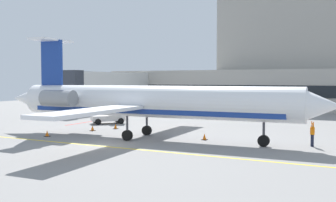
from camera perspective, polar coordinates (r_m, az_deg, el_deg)
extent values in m
cube|color=gray|center=(31.76, -9.53, -6.39)|extent=(120.00, 120.00, 0.10)
cube|color=yellow|center=(31.34, -10.10, -6.42)|extent=(108.00, 0.24, 0.01)
cube|color=red|center=(49.10, -11.61, -3.01)|extent=(0.30, 8.00, 0.01)
cube|color=#ADA89E|center=(74.11, 15.15, 1.65)|extent=(61.32, 14.66, 6.91)
cube|color=#9F9A91|center=(77.30, 20.07, 9.34)|extent=(32.69, 10.26, 13.88)
cube|color=black|center=(66.90, 13.88, 1.40)|extent=(58.87, 0.12, 1.93)
cube|color=silver|center=(66.93, -7.63, 3.12)|extent=(1.40, 19.90, 2.40)
cube|color=#2D333D|center=(58.28, -13.65, 3.07)|extent=(2.40, 2.00, 2.64)
cylinder|color=#4C4C51|center=(74.14, -3.94, 0.64)|extent=(0.44, 0.44, 4.05)
cylinder|color=#4C4C51|center=(59.67, -12.56, -0.01)|extent=(0.44, 0.44, 4.05)
cylinder|color=white|center=(34.24, -2.58, -0.07)|extent=(25.91, 3.73, 2.76)
cube|color=navy|center=(34.29, -2.58, -1.34)|extent=(23.32, 3.36, 0.50)
cone|color=white|center=(30.55, 21.29, -0.65)|extent=(3.13, 2.81, 2.70)
cone|color=white|center=(42.58, -19.81, 0.36)|extent=(3.67, 2.48, 2.34)
cube|color=white|center=(41.03, 0.23, -0.13)|extent=(3.06, 11.14, 0.28)
cube|color=white|center=(29.02, -11.03, -1.50)|extent=(3.06, 11.14, 0.28)
cylinder|color=gray|center=(40.42, -11.65, 0.64)|extent=(3.36, 1.64, 1.52)
cylinder|color=gray|center=(37.00, -15.62, 0.37)|extent=(3.36, 1.64, 1.52)
cube|color=navy|center=(40.33, -16.52, 5.35)|extent=(2.49, 0.33, 4.38)
cube|color=white|center=(40.49, -16.56, 8.45)|extent=(2.09, 4.48, 0.20)
cylinder|color=#3F3F44|center=(31.21, 13.73, -3.92)|extent=(0.20, 0.20, 1.45)
cylinder|color=black|center=(31.34, 13.71, -5.64)|extent=(0.91, 0.38, 0.90)
cylinder|color=#3F3F44|center=(36.57, -3.10, -2.82)|extent=(0.20, 0.20, 1.45)
cylinder|color=black|center=(36.68, -3.10, -4.30)|extent=(0.91, 0.38, 0.90)
cylinder|color=#3F3F44|center=(33.45, -5.95, -3.38)|extent=(0.20, 0.20, 1.45)
cylinder|color=black|center=(33.57, -5.94, -4.99)|extent=(0.91, 0.38, 0.90)
cube|color=silver|center=(46.91, -8.72, -2.45)|extent=(4.00, 4.06, 0.63)
cube|color=#B8B1A9|center=(47.04, -7.45, -1.31)|extent=(2.28, 2.27, 1.20)
cylinder|color=black|center=(48.12, -7.36, -2.68)|extent=(0.69, 0.70, 0.70)
cylinder|color=black|center=(46.30, -6.86, -2.91)|extent=(0.69, 0.70, 0.70)
cylinder|color=black|center=(47.62, -10.51, -2.77)|extent=(0.69, 0.70, 0.70)
cylinder|color=black|center=(45.78, -10.14, -3.00)|extent=(0.69, 0.70, 0.70)
cylinder|color=white|center=(60.44, 0.55, -0.31)|extent=(4.25, 2.73, 2.49)
sphere|color=white|center=(59.46, 2.27, -0.37)|extent=(2.44, 2.44, 2.44)
sphere|color=white|center=(61.47, -1.11, -0.25)|extent=(2.44, 2.44, 2.44)
cube|color=#59595B|center=(61.09, -0.49, -1.61)|extent=(0.60, 2.24, 0.35)
cube|color=#59595B|center=(60.01, 1.61, -1.69)|extent=(0.60, 2.24, 0.35)
cylinder|color=#191E33|center=(32.55, 20.15, -5.39)|extent=(0.18, 0.18, 0.94)
cylinder|color=#191E33|center=(32.35, 20.26, -5.44)|extent=(0.18, 0.18, 0.94)
cylinder|color=orange|center=(32.35, 20.23, -4.10)|extent=(0.34, 0.34, 0.57)
sphere|color=tan|center=(32.31, 20.24, -3.39)|extent=(0.24, 0.24, 0.24)
cylinder|color=orange|center=(32.52, 20.13, -3.42)|extent=(0.24, 0.39, 0.50)
cylinder|color=#F2590C|center=(32.50, 20.13, -3.03)|extent=(0.06, 0.06, 0.28)
cylinder|color=orange|center=(32.10, 20.36, -3.50)|extent=(0.24, 0.39, 0.50)
cylinder|color=#F2590C|center=(32.08, 20.36, -3.11)|extent=(0.06, 0.06, 0.28)
cone|color=orange|center=(41.79, -7.63, -3.66)|extent=(0.36, 0.36, 0.55)
cube|color=black|center=(41.82, -7.62, -4.00)|extent=(0.47, 0.47, 0.04)
cone|color=orange|center=(40.58, -10.91, -3.89)|extent=(0.36, 0.36, 0.55)
cube|color=black|center=(40.61, -10.90, -4.24)|extent=(0.47, 0.47, 0.04)
cone|color=orange|center=(37.57, -17.14, -4.52)|extent=(0.36, 0.36, 0.55)
cube|color=black|center=(37.60, -17.13, -4.91)|extent=(0.47, 0.47, 0.04)
cone|color=orange|center=(33.99, 5.32, -5.19)|extent=(0.36, 0.36, 0.55)
cube|color=black|center=(34.03, 5.32, -5.61)|extent=(0.47, 0.47, 0.04)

